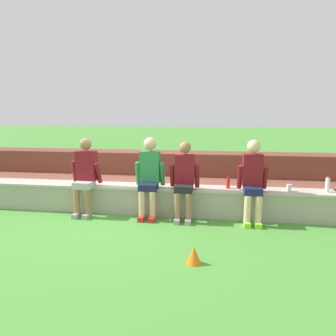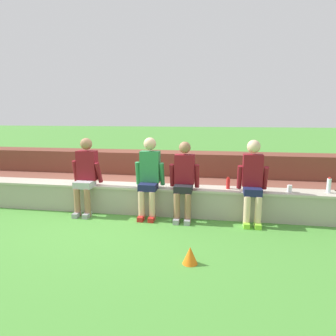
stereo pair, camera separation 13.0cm
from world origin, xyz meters
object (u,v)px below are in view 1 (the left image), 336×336
Objects in this scene: person_far_left at (85,174)px; person_left_of_center at (149,175)px; water_bottle_center_gap at (327,185)px; sports_cone at (194,255)px; water_bottle_near_right at (228,183)px; person_right_of_center at (253,179)px; plastic_cup_left_end at (289,188)px; person_center at (184,178)px.

person_far_left is 0.98× the size of person_left_of_center.
water_bottle_center_gap is 2.90m from sports_cone.
water_bottle_near_right is at bearing 8.99° from person_left_of_center.
sports_cone is at bearing -118.43° from person_right_of_center.
water_bottle_center_gap reaches higher than sports_cone.
plastic_cup_left_end is at bearing 15.82° from person_right_of_center.
water_bottle_near_right is at bearing 179.65° from water_bottle_center_gap.
person_far_left is at bearing -179.94° from person_right_of_center.
sports_cone is at bearing -139.19° from water_bottle_center_gap.
person_right_of_center is at bearing 0.06° from person_far_left.
person_center reaches higher than water_bottle_center_gap.
plastic_cup_left_end is (2.42, 0.16, -0.19)m from person_left_of_center.
person_right_of_center is 0.48m from water_bottle_near_right.
water_bottle_center_gap is at bearing 40.81° from sports_cone.
person_left_of_center is at bearing 118.69° from sports_cone.
water_bottle_center_gap is 0.64m from plastic_cup_left_end.
person_far_left is 1.19m from person_left_of_center.
person_center is (1.82, -0.00, -0.03)m from person_far_left.
person_right_of_center is (2.98, 0.00, 0.00)m from person_far_left.
person_far_left is 1.82m from person_center.
person_left_of_center reaches higher than sports_cone.
water_bottle_near_right is at bearing 18.08° from person_center.
person_far_left reaches higher than sports_cone.
sports_cone is (2.10, -1.63, -0.65)m from person_far_left.
person_far_left is at bearing -174.59° from water_bottle_near_right.
person_left_of_center reaches higher than water_bottle_center_gap.
water_bottle_near_right is (-1.67, 0.01, -0.03)m from water_bottle_center_gap.
person_left_of_center is at bearing 179.31° from person_right_of_center.
person_right_of_center is 5.25× the size of water_bottle_center_gap.
water_bottle_center_gap is (4.25, 0.23, -0.11)m from person_far_left.
plastic_cup_left_end is (1.03, -0.06, -0.04)m from water_bottle_near_right.
person_center reaches higher than plastic_cup_left_end.
sports_cone is at bearing -37.82° from person_far_left.
person_center is 6.44× the size of water_bottle_near_right.
person_center reaches higher than water_bottle_near_right.
plastic_cup_left_end reaches higher than sports_cone.
person_far_left is at bearing -177.09° from plastic_cup_left_end.
water_bottle_near_right is at bearing 176.62° from plastic_cup_left_end.
person_far_left is 6.63× the size of water_bottle_near_right.
water_bottle_center_gap is 1.67m from water_bottle_near_right.
water_bottle_near_right is at bearing 148.52° from person_right_of_center.
plastic_cup_left_end is (-0.64, -0.05, -0.07)m from water_bottle_center_gap.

